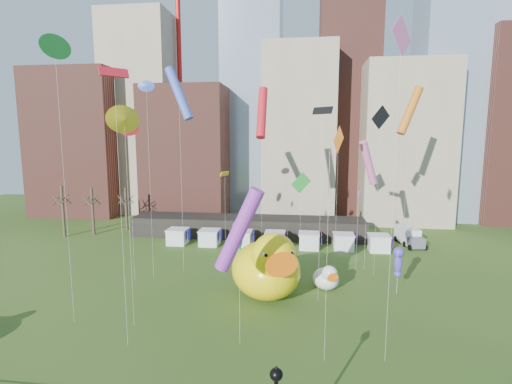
# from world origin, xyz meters

# --- Properties ---
(skyline) EXTENTS (101.00, 23.00, 68.00)m
(skyline) POSITION_xyz_m (2.25, 61.06, 21.44)
(skyline) COLOR brown
(skyline) RESTS_ON ground
(pavilion) EXTENTS (38.00, 6.00, 3.20)m
(pavilion) POSITION_xyz_m (-4.00, 42.00, 1.60)
(pavilion) COLOR black
(pavilion) RESTS_ON ground
(vendor_tents) EXTENTS (33.24, 2.80, 2.40)m
(vendor_tents) POSITION_xyz_m (1.02, 36.00, 1.11)
(vendor_tents) COLOR white
(vendor_tents) RESTS_ON ground
(bare_trees) EXTENTS (8.44, 6.44, 8.50)m
(bare_trees) POSITION_xyz_m (-30.17, 40.54, 4.01)
(bare_trees) COLOR #382B21
(bare_trees) RESTS_ON ground
(big_duck) EXTENTS (9.54, 10.56, 7.37)m
(big_duck) POSITION_xyz_m (1.58, 17.57, 3.38)
(big_duck) COLOR yellow
(big_duck) RESTS_ON ground
(small_duck) EXTENTS (3.60, 4.13, 2.91)m
(small_duck) POSITION_xyz_m (7.69, 20.75, 1.34)
(small_duck) COLOR white
(small_duck) RESTS_ON ground
(seahorse_green) EXTENTS (1.66, 1.93, 6.62)m
(seahorse_green) POSITION_xyz_m (-2.52, 24.07, 4.89)
(seahorse_green) COLOR silver
(seahorse_green) RESTS_ON ground
(seahorse_purple) EXTENTS (1.42, 1.59, 5.09)m
(seahorse_purple) POSITION_xyz_m (14.98, 20.44, 3.72)
(seahorse_purple) COLOR silver
(seahorse_purple) RESTS_ON ground
(box_truck) EXTENTS (3.32, 6.46, 2.62)m
(box_truck) POSITION_xyz_m (21.20, 40.03, 1.35)
(box_truck) COLOR white
(box_truck) RESTS_ON ground
(kite_0) EXTENTS (1.31, 1.30, 18.11)m
(kite_0) POSITION_xyz_m (-14.07, 20.82, 17.22)
(kite_0) COLOR silver
(kite_0) RESTS_ON ground
(kite_1) EXTENTS (2.96, 2.89, 16.01)m
(kite_1) POSITION_xyz_m (12.72, 27.84, 13.27)
(kite_1) COLOR silver
(kite_1) RESTS_ON ground
(kite_2) EXTENTS (1.90, 1.70, 19.18)m
(kite_2) POSITION_xyz_m (6.69, 17.79, 18.59)
(kite_2) COLOR silver
(kite_2) RESTS_ON ground
(kite_3) EXTENTS (0.87, 1.92, 24.54)m
(kite_3) POSITION_xyz_m (-15.09, 10.52, 23.49)
(kite_3) COLOR silver
(kite_3) RESTS_ON ground
(kite_4) EXTENTS (1.01, 1.84, 11.54)m
(kite_4) POSITION_xyz_m (-5.92, 33.14, 11.12)
(kite_4) COLOR silver
(kite_4) RESTS_ON ground
(kite_5) EXTENTS (1.21, 0.41, 22.49)m
(kite_5) POSITION_xyz_m (-12.24, 21.90, 21.61)
(kite_5) COLOR silver
(kite_5) RESTS_ON ground
(kite_6) EXTENTS (3.80, 2.85, 22.94)m
(kite_6) POSITION_xyz_m (18.60, 33.27, 19.73)
(kite_6) COLOR silver
(kite_6) RESTS_ON ground
(kite_7) EXTENTS (0.67, 2.29, 10.04)m
(kite_7) POSITION_xyz_m (11.71, 27.68, 9.63)
(kite_7) COLOR silver
(kite_7) RESTS_ON ground
(kite_8) EXTENTS (1.67, 1.84, 21.29)m
(kite_8) POSITION_xyz_m (-8.57, 7.36, 20.64)
(kite_8) COLOR silver
(kite_8) RESTS_ON ground
(kite_9) EXTENTS (0.26, 3.30, 15.49)m
(kite_9) POSITION_xyz_m (6.77, 7.19, 13.69)
(kite_9) COLOR silver
(kite_9) RESTS_ON ground
(kite_10) EXTENTS (2.31, 1.55, 19.93)m
(kite_10) POSITION_xyz_m (13.56, 25.92, 18.17)
(kite_10) COLOR silver
(kite_10) RESTS_ON ground
(kite_11) EXTENTS (2.56, 1.17, 11.93)m
(kite_11) POSITION_xyz_m (4.74, 29.70, 10.41)
(kite_11) COLOR silver
(kite_11) RESTS_ON ground
(kite_12) EXTENTS (1.24, 2.16, 18.93)m
(kite_12) POSITION_xyz_m (-9.51, 10.61, 17.77)
(kite_12) COLOR silver
(kite_12) RESTS_ON ground
(kite_13) EXTENTS (3.81, 2.28, 24.43)m
(kite_13) POSITION_xyz_m (-9.35, 24.31, 21.30)
(kite_13) COLOR silver
(kite_13) RESTS_ON ground
(kite_14) EXTENTS (1.00, 3.40, 17.76)m
(kite_14) POSITION_xyz_m (9.38, 30.81, 15.82)
(kite_14) COLOR silver
(kite_14) RESTS_ON ground
(kite_15) EXTENTS (4.08, 1.57, 12.73)m
(kite_15) POSITION_xyz_m (0.21, 8.65, 9.34)
(kite_15) COLOR silver
(kite_15) RESTS_ON ground
(kite_16) EXTENTS (1.18, 3.96, 22.76)m
(kite_16) POSITION_xyz_m (-0.34, 29.81, 19.40)
(kite_16) COLOR silver
(kite_16) RESTS_ON ground
(kite_17) EXTENTS (1.70, 1.97, 24.21)m
(kite_17) POSITION_xyz_m (11.20, 7.64, 22.27)
(kite_17) COLOR silver
(kite_17) RESTS_ON ground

